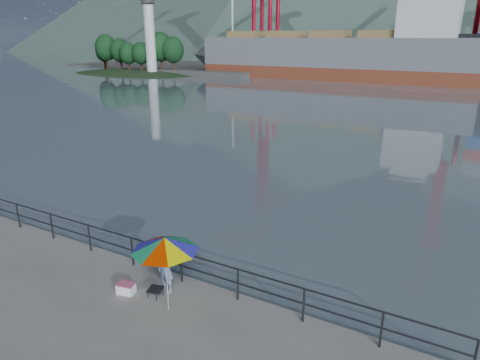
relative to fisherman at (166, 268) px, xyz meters
name	(u,v)px	position (x,y,z in m)	size (l,w,h in m)	color
harbor_water	(449,63)	(-2.94, 128.95, -0.78)	(500.00, 280.00, 0.00)	slate
guardrail	(110,244)	(-2.94, 0.65, -0.26)	(22.00, 0.06, 1.03)	#2D3033
lighthouse_islet	(133,71)	(-57.91, 60.95, -0.52)	(48.00, 26.40, 19.20)	#263F1E
fisherman	(166,268)	(0.00, 0.00, 0.00)	(0.57, 0.37, 1.56)	#2D548E
beach_umbrella	(165,244)	(0.63, -0.71, 1.25)	(1.86, 1.86, 2.22)	white
folding_stool	(156,292)	(-0.11, -0.39, -0.64)	(0.50, 0.50, 0.27)	black
cooler_bag	(126,289)	(-0.98, -0.68, -0.64)	(0.50, 0.33, 0.29)	white
fishing_rod	(181,278)	(-0.06, 0.79, -0.78)	(0.02, 0.02, 2.14)	black
bulk_carrier	(342,54)	(-16.01, 69.51, 3.38)	(49.28, 8.53, 14.50)	brown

